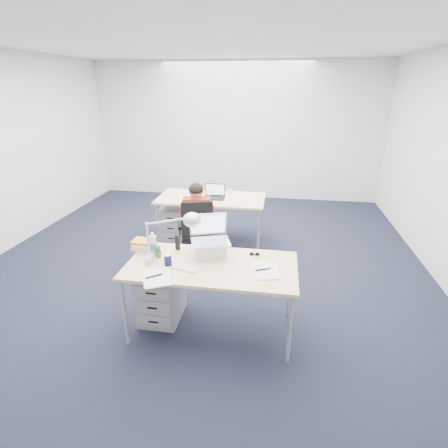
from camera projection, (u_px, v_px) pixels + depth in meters
The scene contains 24 objects.
floor at pixel (200, 272), 4.62m from camera, with size 7.00×7.00×0.00m, color black.
room at pixel (196, 141), 3.99m from camera, with size 6.02×7.02×2.80m.
desk_near at pixel (211, 269), 3.30m from camera, with size 1.60×0.80×0.73m.
desk_far at pixel (211, 200), 5.28m from camera, with size 1.60×0.80×0.73m.
office_chair at pixel (198, 247), 4.71m from camera, with size 0.75×0.75×0.97m.
seated_person at pixel (198, 222), 4.75m from camera, with size 0.40×0.65×1.14m.
drawer_pedestal_near at pixel (161, 294), 3.64m from camera, with size 0.40×0.50×0.55m, color gray.
drawer_pedestal_far at pixel (175, 223), 5.54m from camera, with size 0.40×0.50×0.55m, color gray.
silver_laptop at pixel (210, 237), 3.40m from camera, with size 0.37×0.29×0.39m, color silver, non-canonical shape.
wireless_keyboard at pixel (186, 268), 3.21m from camera, with size 0.26×0.11×0.01m, color white.
computer_mouse at pixel (258, 268), 3.18m from camera, with size 0.05×0.09×0.03m, color white.
headphones at pixel (206, 256), 3.42m from camera, with size 0.20×0.15×0.03m, color black, non-canonical shape.
can_koozie at pixel (168, 260), 3.25m from camera, with size 0.07×0.07×0.11m, color #14183E.
water_bottle at pixel (153, 244), 3.44m from camera, with size 0.07×0.07×0.23m, color silver.
bear_figurine at pixel (158, 251), 3.40m from camera, with size 0.07×0.05×0.13m, color #22691C, non-canonical shape.
book_stack at pixel (144, 245), 3.57m from camera, with size 0.22×0.17×0.10m, color silver.
cordless_phone at pixel (178, 243), 3.55m from camera, with size 0.04×0.03×0.16m, color black.
papers_left at pixel (156, 277), 3.05m from camera, with size 0.23×0.33×0.01m, color #F9F290.
papers_right at pixel (265, 271), 3.16m from camera, with size 0.22×0.32×0.01m, color #F9F290.
sunglasses at pixel (255, 254), 3.45m from camera, with size 0.10×0.05×0.02m, color black, non-canonical shape.
desk_lamp at pixel (165, 237), 3.20m from camera, with size 0.48×0.18×0.55m, color silver, non-canonical shape.
dark_laptop at pixel (214, 191), 5.17m from camera, with size 0.30×0.30×0.22m, color black, non-canonical shape.
far_cup at pixel (230, 193), 5.34m from camera, with size 0.06×0.06×0.09m, color white.
far_papers at pixel (187, 195), 5.39m from camera, with size 0.22×0.32×0.01m, color white.
Camera 1 is at (0.97, -3.96, 2.29)m, focal length 28.00 mm.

